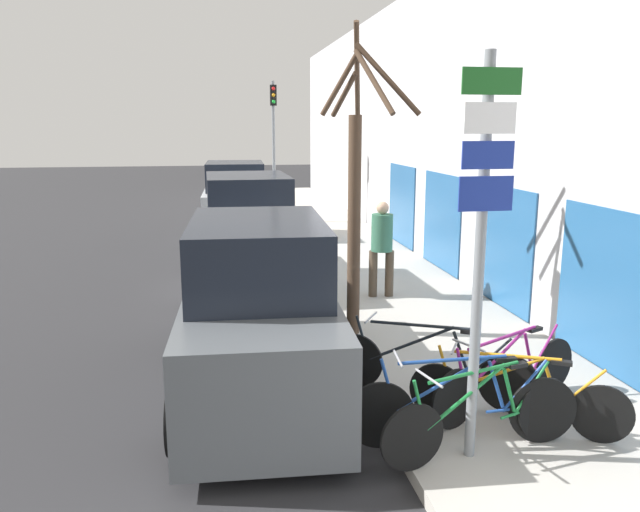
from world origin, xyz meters
TOP-DOWN VIEW (x-y plane):
  - ground_plane at (0.00, 11.20)m, footprint 80.00×80.00m
  - sidewalk_curb at (2.60, 14.00)m, footprint 3.20×32.00m
  - building_facade at (4.35, 13.91)m, footprint 0.23×32.00m
  - signpost at (1.63, 3.70)m, footprint 0.54×0.12m
  - bicycle_0 at (1.74, 3.71)m, footprint 2.14×0.61m
  - bicycle_1 at (1.62, 3.90)m, footprint 2.31×0.44m
  - bicycle_2 at (2.31, 4.12)m, footprint 1.95×1.16m
  - bicycle_3 at (2.44, 4.59)m, footprint 2.12×0.98m
  - bicycle_4 at (1.66, 4.98)m, footprint 2.09×1.33m
  - parked_car_0 at (-0.22, 5.86)m, footprint 2.11×4.74m
  - parked_car_1 at (-0.04, 11.11)m, footprint 2.01×4.44m
  - parked_car_2 at (-0.07, 16.54)m, footprint 2.09×4.28m
  - pedestrian_near at (2.31, 9.39)m, footprint 0.46×0.39m
  - street_tree at (1.35, 7.46)m, footprint 1.35×1.61m
  - traffic_light at (1.29, 18.92)m, footprint 0.20×0.30m

SIDE VIEW (x-z plane):
  - ground_plane at x=0.00m, z-range 0.00..0.00m
  - sidewalk_curb at x=2.60m, z-range 0.00..0.15m
  - bicycle_2 at x=2.31m, z-range 0.10..0.93m
  - bicycle_0 at x=1.74m, z-range 0.08..0.98m
  - bicycle_3 at x=2.44m, z-range 0.09..0.99m
  - bicycle_4 at x=1.66m, z-range 0.08..1.01m
  - bicycle_1 at x=1.62m, z-range 0.08..1.02m
  - parked_car_0 at x=-0.22m, z-range -0.09..2.10m
  - parked_car_2 at x=-0.07m, z-range -0.09..2.16m
  - parked_car_1 at x=-0.04m, z-range -0.12..2.19m
  - pedestrian_near at x=2.31m, z-range 0.29..2.06m
  - street_tree at x=1.35m, z-range -0.03..4.53m
  - signpost at x=1.63m, z-range 0.39..4.14m
  - traffic_light at x=1.29m, z-range 0.78..5.28m
  - building_facade at x=4.35m, z-range -0.03..6.47m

